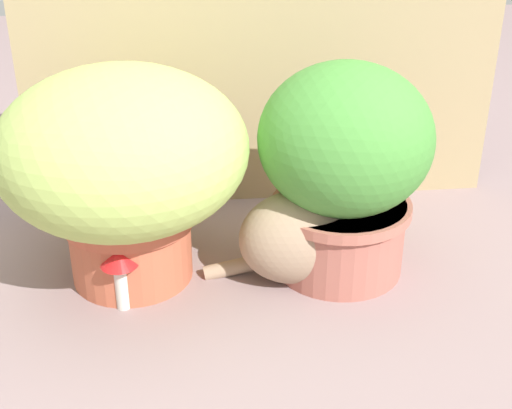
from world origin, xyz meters
TOP-DOWN VIEW (x-y plane):
  - ground_plane at (0.00, 0.00)m, footprint 6.00×6.00m
  - cardboard_backdrop at (0.14, 0.47)m, footprint 1.25×0.03m
  - grass_planter at (-0.21, 0.10)m, footprint 0.54×0.54m
  - leafy_planter at (0.27, 0.08)m, footprint 0.38×0.38m
  - cat at (0.18, 0.04)m, footprint 0.38×0.18m
  - mushroom_ornament_red at (-0.22, -0.03)m, footprint 0.08×0.08m

SIDE VIEW (x-z plane):
  - ground_plane at x=0.00m, z-range 0.00..0.00m
  - mushroom_ornament_red at x=-0.22m, z-range 0.03..0.18m
  - cat at x=0.18m, z-range -0.04..0.28m
  - leafy_planter at x=0.27m, z-range 0.02..0.51m
  - grass_planter at x=-0.21m, z-range 0.04..0.53m
  - cardboard_backdrop at x=0.14m, z-range 0.00..0.92m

